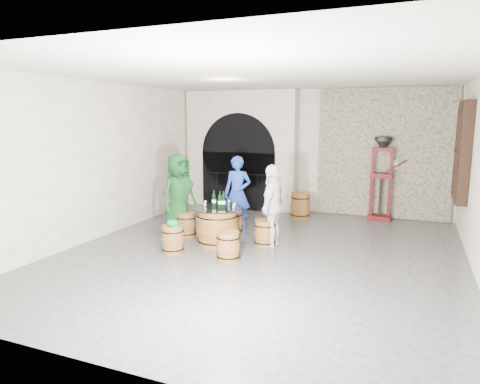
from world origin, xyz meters
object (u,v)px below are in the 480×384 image
at_px(person_green, 179,195).
at_px(corking_press, 382,172).
at_px(barrel_stool_near_right, 228,246).
at_px(side_barrel, 300,206).
at_px(wine_bottle_left, 214,200).
at_px(barrel_stool_near_left, 173,239).
at_px(wine_bottle_center, 220,201).
at_px(wine_bottle_right, 223,201).
at_px(barrel_stool_right, 265,233).
at_px(barrel_stool_far, 233,222).
at_px(person_blue, 238,194).
at_px(barrel_stool_left, 186,225).
at_px(barrel_table, 217,227).
at_px(person_white, 273,206).

xyz_separation_m(person_green, corking_press, (3.84, 3.07, 0.31)).
height_order(barrel_stool_near_right, corking_press, corking_press).
bearing_deg(side_barrel, wine_bottle_left, -110.62).
bearing_deg(barrel_stool_near_left, person_green, 114.23).
relative_size(wine_bottle_center, wine_bottle_right, 1.00).
height_order(barrel_stool_right, wine_bottle_center, wine_bottle_center).
xyz_separation_m(barrel_stool_far, side_barrel, (0.99, 1.93, 0.07)).
bearing_deg(side_barrel, person_green, -129.16).
relative_size(person_blue, corking_press, 0.82).
relative_size(barrel_stool_left, side_barrel, 0.79).
height_order(person_green, wine_bottle_left, person_green).
bearing_deg(person_green, barrel_stool_near_left, -136.70).
height_order(barrel_stool_near_right, person_green, person_green).
relative_size(barrel_table, barrel_stool_left, 1.91).
relative_size(person_green, wine_bottle_left, 5.34).
xyz_separation_m(wine_bottle_left, wine_bottle_center, (0.17, -0.08, 0.00)).
bearing_deg(person_blue, person_white, -42.75).
bearing_deg(corking_press, side_barrel, -160.47).
bearing_deg(person_white, wine_bottle_right, -68.82).
relative_size(wine_bottle_center, corking_press, 0.16).
relative_size(barrel_stool_left, barrel_stool_near_left, 1.00).
relative_size(barrel_stool_near_right, person_blue, 0.31).
bearing_deg(wine_bottle_left, barrel_stool_left, 163.20).
bearing_deg(barrel_table, barrel_stool_left, 159.85).
bearing_deg(wine_bottle_center, person_white, 20.57).
distance_m(barrel_stool_near_left, wine_bottle_left, 1.13).
relative_size(person_green, side_barrel, 2.69).
xyz_separation_m(person_blue, corking_press, (2.84, 2.25, 0.35)).
relative_size(barrel_stool_near_left, person_white, 0.32).
relative_size(barrel_stool_near_right, wine_bottle_left, 1.58).
bearing_deg(barrel_stool_right, barrel_stool_far, 146.91).
distance_m(barrel_stool_near_right, barrel_stool_near_left, 1.12).
bearing_deg(person_white, wine_bottle_left, -74.38).
bearing_deg(barrel_stool_right, barrel_stool_left, 179.99).
bearing_deg(barrel_stool_right, person_green, 177.80).
xyz_separation_m(barrel_stool_near_left, wine_bottle_left, (0.45, 0.83, 0.63)).
bearing_deg(barrel_table, person_green, 159.85).
bearing_deg(corking_press, barrel_stool_near_left, -127.35).
relative_size(barrel_stool_near_left, person_green, 0.30).
distance_m(person_white, corking_press, 3.58).
relative_size(barrel_stool_right, person_blue, 0.31).
distance_m(person_blue, wine_bottle_right, 1.18).
xyz_separation_m(person_blue, wine_bottle_center, (0.13, -1.20, 0.06)).
bearing_deg(wine_bottle_right, barrel_stool_left, 164.64).
bearing_deg(barrel_stool_near_right, wine_bottle_right, 119.56).
relative_size(barrel_stool_near_left, wine_bottle_left, 1.58).
distance_m(barrel_stool_near_right, corking_press, 4.84).
bearing_deg(barrel_stool_far, barrel_stool_near_left, -106.92).
height_order(barrel_stool_right, side_barrel, side_barrel).
bearing_deg(wine_bottle_center, barrel_stool_left, 161.60).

